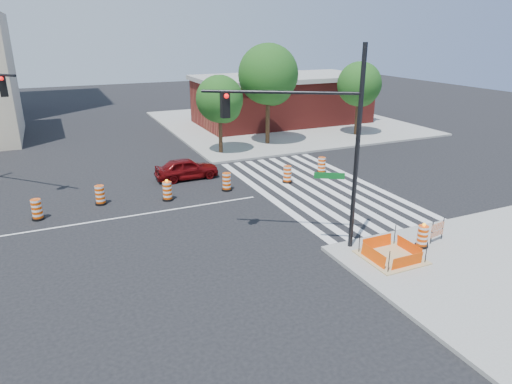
% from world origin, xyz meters
% --- Properties ---
extents(ground, '(120.00, 120.00, 0.00)m').
position_xyz_m(ground, '(0.00, 0.00, 0.00)').
color(ground, black).
rests_on(ground, ground).
extents(sidewalk_ne, '(22.00, 22.00, 0.15)m').
position_xyz_m(sidewalk_ne, '(18.00, 18.00, 0.07)').
color(sidewalk_ne, gray).
rests_on(sidewalk_ne, ground).
extents(crosswalk_east, '(6.75, 13.50, 0.01)m').
position_xyz_m(crosswalk_east, '(10.95, 0.00, 0.01)').
color(crosswalk_east, silver).
rests_on(crosswalk_east, ground).
extents(lane_centerline, '(14.00, 0.12, 0.01)m').
position_xyz_m(lane_centerline, '(0.00, 0.00, 0.01)').
color(lane_centerline, silver).
rests_on(lane_centerline, ground).
extents(excavation_pit, '(2.20, 2.20, 0.90)m').
position_xyz_m(excavation_pit, '(9.00, -9.00, 0.22)').
color(excavation_pit, tan).
rests_on(excavation_pit, ground).
extents(brick_storefront, '(16.50, 8.50, 4.60)m').
position_xyz_m(brick_storefront, '(18.00, 18.00, 2.32)').
color(brick_storefront, maroon).
rests_on(brick_storefront, ground).
extents(red_coupe, '(3.87, 1.58, 1.31)m').
position_xyz_m(red_coupe, '(4.58, 4.68, 0.66)').
color(red_coupe, '#5B0709').
rests_on(red_coupe, ground).
extents(signal_pole_se, '(5.35, 3.30, 8.14)m').
position_xyz_m(signal_pole_se, '(6.67, -6.57, 4.99)').
color(signal_pole_se, black).
rests_on(signal_pole_se, ground).
extents(pit_drum, '(0.55, 0.55, 1.07)m').
position_xyz_m(pit_drum, '(10.81, -8.73, 0.60)').
color(pit_drum, black).
rests_on(pit_drum, ground).
extents(barricade, '(0.84, 0.19, 1.00)m').
position_xyz_m(barricade, '(11.75, -8.60, 0.70)').
color(barricade, '#E24704').
rests_on(barricade, ground).
extents(tree_north_c, '(3.38, 3.38, 5.74)m').
position_xyz_m(tree_north_c, '(8.56, 9.40, 3.85)').
color(tree_north_c, '#382314').
rests_on(tree_north_c, ground).
extents(tree_north_d, '(4.59, 4.59, 7.80)m').
position_xyz_m(tree_north_d, '(12.94, 10.58, 5.24)').
color(tree_north_d, '#382314').
rests_on(tree_north_d, ground).
extents(tree_north_e, '(3.69, 3.68, 6.26)m').
position_xyz_m(tree_north_e, '(21.33, 10.39, 4.20)').
color(tree_north_e, '#382314').
rests_on(tree_north_e, ground).
extents(median_drum_2, '(0.60, 0.60, 1.02)m').
position_xyz_m(median_drum_2, '(-3.82, 1.43, 0.48)').
color(median_drum_2, black).
rests_on(median_drum_2, ground).
extents(median_drum_3, '(0.60, 0.60, 1.02)m').
position_xyz_m(median_drum_3, '(-0.79, 2.31, 0.48)').
color(median_drum_3, black).
rests_on(median_drum_3, ground).
extents(median_drum_4, '(0.60, 0.60, 1.18)m').
position_xyz_m(median_drum_4, '(2.58, 1.48, 0.49)').
color(median_drum_4, black).
rests_on(median_drum_4, ground).
extents(median_drum_5, '(0.60, 0.60, 1.02)m').
position_xyz_m(median_drum_5, '(6.06, 1.65, 0.48)').
color(median_drum_5, black).
rests_on(median_drum_5, ground).
extents(median_drum_6, '(0.60, 0.60, 1.02)m').
position_xyz_m(median_drum_6, '(9.89, 1.49, 0.48)').
color(median_drum_6, black).
rests_on(median_drum_6, ground).
extents(median_drum_7, '(0.60, 0.60, 1.02)m').
position_xyz_m(median_drum_7, '(12.83, 2.33, 0.48)').
color(median_drum_7, black).
rests_on(median_drum_7, ground).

